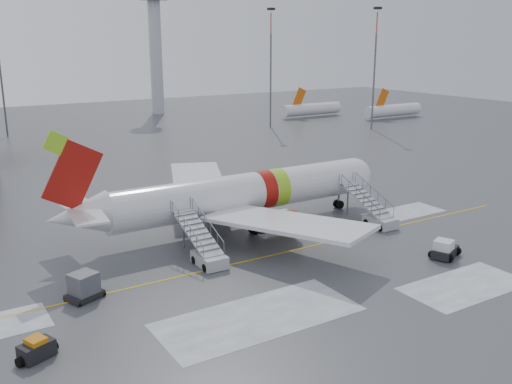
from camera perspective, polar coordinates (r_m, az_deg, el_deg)
ground at (r=50.01m, az=0.02°, el=-6.21°), size 260.00×260.00×0.00m
airliner at (r=55.76m, az=-1.91°, el=-0.26°), size 35.03×32.97×11.18m
airstair_fwd at (r=58.50m, az=11.84°, el=-2.24°), size 2.05×7.70×3.48m
airstair_aft at (r=47.94m, az=-5.11°, el=-5.87°), size 2.05×7.70×3.48m
pushback_tug at (r=51.60m, az=18.33°, el=-5.47°), size 3.22×2.87×1.63m
uld_container at (r=43.31m, az=-16.82°, el=-9.07°), size 2.88×2.52×1.96m
baggage_tractor at (r=36.90m, az=-21.08°, el=-14.51°), size 2.69×1.82×1.32m
control_tower at (r=145.24m, az=-10.06°, el=15.09°), size 6.40×6.40×30.00m
light_mast_far_ne at (r=121.54m, az=1.49°, el=13.04°), size 1.20×1.20×24.25m
light_mast_far_e at (r=120.45m, az=11.81°, el=12.72°), size 1.20×1.20×24.25m
distant_aircraft at (r=136.54m, az=8.26°, el=7.28°), size 35.00×18.00×8.00m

